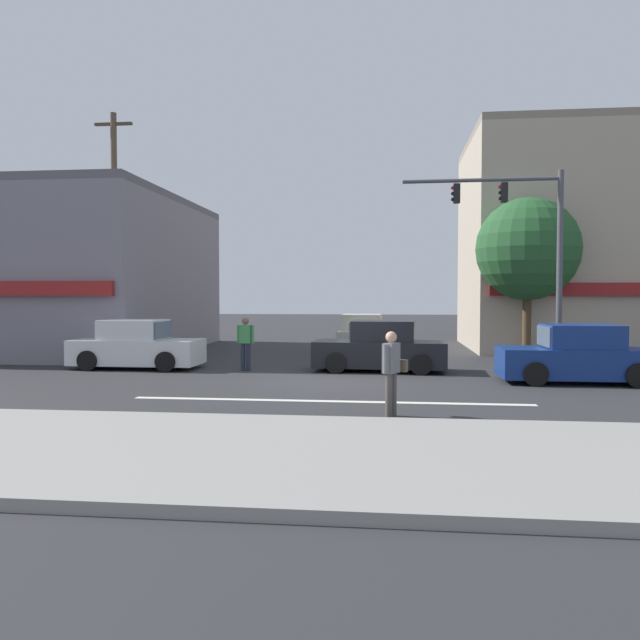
% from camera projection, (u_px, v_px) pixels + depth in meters
% --- Properties ---
extents(ground_plane, '(120.00, 120.00, 0.00)m').
position_uv_depth(ground_plane, '(342.00, 380.00, 17.40)').
color(ground_plane, '#2B2B2D').
extents(lane_marking_stripe, '(9.00, 0.24, 0.01)m').
position_uv_depth(lane_marking_stripe, '(329.00, 401.00, 13.92)').
color(lane_marking_stripe, silver).
rests_on(lane_marking_stripe, ground).
extents(sidewalk_curb, '(40.00, 5.00, 0.16)m').
position_uv_depth(sidewalk_curb, '(296.00, 455.00, 8.95)').
color(sidewalk_curb, gray).
rests_on(sidewalk_curb, ground).
extents(building_left_block, '(11.49, 11.97, 6.55)m').
position_uv_depth(building_left_block, '(54.00, 275.00, 27.12)').
color(building_left_block, slate).
rests_on(building_left_block, ground).
extents(building_right_corner, '(12.41, 8.50, 9.43)m').
position_uv_depth(building_right_corner, '(611.00, 242.00, 27.54)').
color(building_right_corner, tan).
rests_on(building_right_corner, ground).
extents(street_tree, '(3.86, 3.86, 6.04)m').
position_uv_depth(street_tree, '(528.00, 249.00, 23.39)').
color(street_tree, '#4C3823').
rests_on(street_tree, ground).
extents(utility_pole_near_left, '(1.40, 0.22, 8.97)m').
position_uv_depth(utility_pole_near_left, '(115.00, 233.00, 22.71)').
color(utility_pole_near_left, brown).
rests_on(utility_pole_near_left, ground).
extents(traffic_light_mast, '(4.89, 0.28, 6.20)m').
position_uv_depth(traffic_light_mast, '(527.00, 237.00, 19.23)').
color(traffic_light_mast, '#47474C').
rests_on(traffic_light_mast, ground).
extents(sedan_crossing_rightbound, '(4.19, 2.05, 1.58)m').
position_uv_depth(sedan_crossing_rightbound, '(381.00, 348.00, 19.48)').
color(sedan_crossing_rightbound, black).
rests_on(sedan_crossing_rightbound, ground).
extents(sedan_waiting_far, '(4.12, 1.91, 1.58)m').
position_uv_depth(sedan_waiting_far, '(137.00, 347.00, 20.18)').
color(sedan_waiting_far, silver).
rests_on(sedan_waiting_far, ground).
extents(sedan_parked_curbside, '(2.01, 4.17, 1.58)m').
position_uv_depth(sedan_parked_curbside, '(362.00, 335.00, 26.05)').
color(sedan_parked_curbside, '#B7B29E').
rests_on(sedan_parked_curbside, ground).
extents(sedan_approaching_near, '(4.10, 1.88, 1.58)m').
position_uv_depth(sedan_approaching_near, '(578.00, 357.00, 16.86)').
color(sedan_approaching_near, navy).
rests_on(sedan_approaching_near, ground).
extents(pedestrian_foreground_with_bag, '(0.52, 0.64, 1.67)m').
position_uv_depth(pedestrian_foreground_with_bag, '(392.00, 368.00, 12.13)').
color(pedestrian_foreground_with_bag, '#4C4742').
rests_on(pedestrian_foreground_with_bag, ground).
extents(pedestrian_mid_crossing, '(0.57, 0.26, 1.67)m').
position_uv_depth(pedestrian_mid_crossing, '(246.00, 340.00, 19.62)').
color(pedestrian_mid_crossing, '#232838').
rests_on(pedestrian_mid_crossing, ground).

